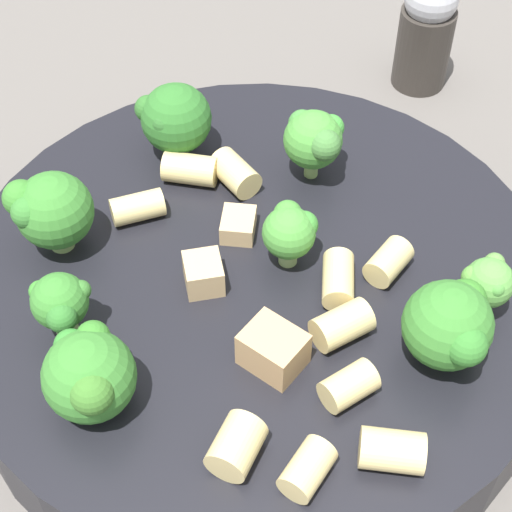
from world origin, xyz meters
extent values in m
plane|color=#5B5651|center=(0.00, 0.00, 0.00)|extent=(2.00, 2.00, 0.00)
cylinder|color=black|center=(0.00, 0.00, 0.02)|extent=(0.29, 0.29, 0.04)
cylinder|color=silver|center=(0.00, 0.00, 0.04)|extent=(0.26, 0.26, 0.01)
torus|color=black|center=(0.00, 0.00, 0.04)|extent=(0.28, 0.28, 0.00)
cylinder|color=#84AD60|center=(0.07, 0.06, 0.05)|extent=(0.01, 0.01, 0.01)
sphere|color=#387A2D|center=(0.07, 0.06, 0.07)|extent=(0.04, 0.04, 0.04)
sphere|color=#33772B|center=(0.09, 0.06, 0.07)|extent=(0.02, 0.02, 0.02)
sphere|color=#367B28|center=(0.07, 0.07, 0.07)|extent=(0.02, 0.02, 0.02)
cylinder|color=#93B766|center=(-0.05, 0.05, 0.05)|extent=(0.01, 0.01, 0.01)
sphere|color=#478E38|center=(-0.05, 0.05, 0.07)|extent=(0.03, 0.03, 0.03)
sphere|color=#437938|center=(-0.04, 0.05, 0.07)|extent=(0.02, 0.02, 0.02)
sphere|color=green|center=(-0.05, 0.06, 0.07)|extent=(0.01, 0.01, 0.01)
sphere|color=#408237|center=(-0.06, 0.05, 0.07)|extent=(0.01, 0.01, 0.01)
cylinder|color=#9EC175|center=(0.06, 0.09, 0.05)|extent=(0.01, 0.01, 0.01)
sphere|color=#569942|center=(0.06, 0.09, 0.06)|extent=(0.02, 0.02, 0.02)
sphere|color=#4A8E3B|center=(0.06, 0.09, 0.07)|extent=(0.01, 0.01, 0.01)
sphere|color=#58973C|center=(0.05, 0.08, 0.06)|extent=(0.01, 0.01, 0.01)
sphere|color=#588A40|center=(0.05, 0.09, 0.07)|extent=(0.01, 0.01, 0.01)
cylinder|color=#9EC175|center=(0.00, 0.02, 0.05)|extent=(0.01, 0.01, 0.01)
sphere|color=#478E38|center=(0.00, 0.02, 0.06)|extent=(0.03, 0.03, 0.03)
sphere|color=#438934|center=(-0.01, 0.02, 0.07)|extent=(0.01, 0.01, 0.01)
sphere|color=#3C8933|center=(0.00, 0.02, 0.06)|extent=(0.01, 0.01, 0.01)
cylinder|color=#93B766|center=(-0.05, -0.08, 0.05)|extent=(0.01, 0.01, 0.01)
sphere|color=#387A2D|center=(-0.05, -0.08, 0.07)|extent=(0.04, 0.04, 0.04)
sphere|color=#35752D|center=(-0.04, -0.09, 0.07)|extent=(0.02, 0.02, 0.02)
sphere|color=#37792B|center=(-0.05, -0.10, 0.07)|extent=(0.02, 0.02, 0.02)
cylinder|color=#9EC175|center=(0.05, -0.09, 0.05)|extent=(0.01, 0.01, 0.01)
sphere|color=#387A2D|center=(0.05, -0.09, 0.06)|extent=(0.04, 0.04, 0.04)
sphere|color=#367A29|center=(0.03, -0.08, 0.07)|extent=(0.01, 0.01, 0.01)
sphere|color=#3A7228|center=(0.06, -0.09, 0.07)|extent=(0.02, 0.02, 0.02)
sphere|color=#32802D|center=(0.03, -0.09, 0.07)|extent=(0.01, 0.01, 0.01)
cylinder|color=#84AD60|center=(0.01, -0.09, 0.05)|extent=(0.01, 0.01, 0.02)
sphere|color=#387A2D|center=(0.01, -0.09, 0.07)|extent=(0.03, 0.03, 0.03)
sphere|color=#356E2B|center=(0.01, -0.08, 0.07)|extent=(0.01, 0.01, 0.01)
sphere|color=#367F2B|center=(0.00, -0.10, 0.07)|extent=(0.01, 0.01, 0.01)
sphere|color=#2F6E2A|center=(0.02, -0.09, 0.07)|extent=(0.01, 0.01, 0.01)
cylinder|color=#9EC175|center=(-0.09, -0.01, 0.05)|extent=(0.01, 0.01, 0.01)
sphere|color=#2D6B28|center=(-0.09, -0.01, 0.07)|extent=(0.04, 0.04, 0.04)
sphere|color=#2C6327|center=(-0.08, -0.02, 0.07)|extent=(0.01, 0.01, 0.01)
sphere|color=#2D6327|center=(-0.10, -0.02, 0.07)|extent=(0.01, 0.01, 0.01)
cylinder|color=#E0C67F|center=(-0.05, -0.04, 0.05)|extent=(0.01, 0.03, 0.01)
cylinder|color=#E0C67F|center=(0.05, 0.02, 0.05)|extent=(0.02, 0.03, 0.02)
cylinder|color=#E0C67F|center=(0.11, 0.02, 0.05)|extent=(0.03, 0.03, 0.02)
cylinder|color=#E0C67F|center=(0.11, -0.02, 0.05)|extent=(0.03, 0.03, 0.01)
cylinder|color=#E0C67F|center=(-0.06, 0.01, 0.05)|extent=(0.03, 0.02, 0.02)
cylinder|color=#E0C67F|center=(-0.07, -0.01, 0.05)|extent=(0.03, 0.03, 0.02)
cylinder|color=#E0C67F|center=(0.08, 0.01, 0.05)|extent=(0.02, 0.03, 0.01)
cylinder|color=#E0C67F|center=(0.02, 0.03, 0.05)|extent=(0.03, 0.02, 0.01)
cylinder|color=#E0C67F|center=(0.02, 0.06, 0.05)|extent=(0.02, 0.03, 0.01)
cylinder|color=#E0C67F|center=(0.09, -0.04, 0.05)|extent=(0.03, 0.03, 0.02)
cube|color=tan|center=(-0.03, 0.00, 0.05)|extent=(0.02, 0.02, 0.01)
cube|color=tan|center=(0.00, -0.03, 0.05)|extent=(0.02, 0.02, 0.02)
cube|color=tan|center=(0.05, -0.01, 0.05)|extent=(0.03, 0.03, 0.02)
cylinder|color=#332D28|center=(-0.15, 0.17, 0.03)|extent=(0.04, 0.04, 0.05)
camera|label=1|loc=(0.25, -0.09, 0.35)|focal=60.00mm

